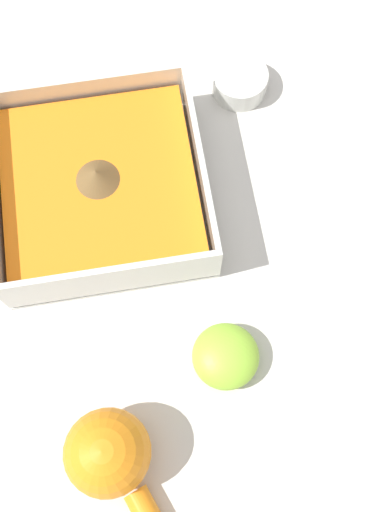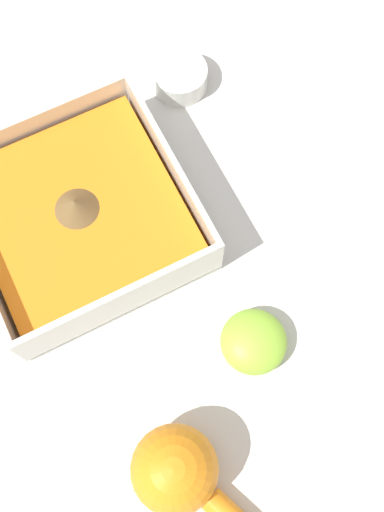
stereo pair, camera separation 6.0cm
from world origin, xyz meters
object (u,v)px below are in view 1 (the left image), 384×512
spice_bowl (240,82)px  lemon_squeezer (117,468)px  lemon_half (226,356)px  square_dish (101,189)px

spice_bowl → lemon_squeezer: bearing=154.5°
spice_bowl → lemon_half: bearing=166.7°
square_dish → lemon_squeezer: bearing=176.6°
square_dish → spice_bowl: square_dish is taller
spice_bowl → lemon_half: (-0.31, 0.07, 0.00)m
square_dish → lemon_squeezer: (-0.28, 0.02, 0.01)m
square_dish → lemon_squeezer: lemon_squeezer is taller
square_dish → lemon_half: (-0.20, -0.10, -0.01)m
spice_bowl → lemon_half: size_ratio=0.97×
spice_bowl → square_dish: bearing=123.8°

